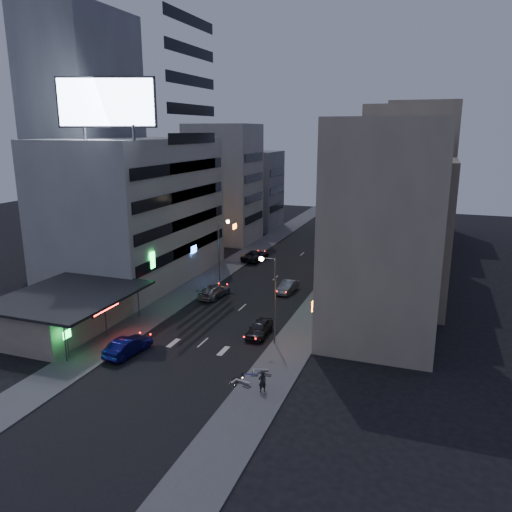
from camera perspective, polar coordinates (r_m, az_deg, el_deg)
The scene contains 29 objects.
ground at distance 43.59m, azimuth -8.44°, elevation -11.78°, with size 180.00×180.00×0.00m, color black.
sidewalk_left at distance 72.29m, azimuth -2.86°, elevation -1.00°, with size 4.00×120.00×0.12m, color #4C4C4F.
sidewalk_right at distance 67.94m, azimuth 9.71°, elevation -2.18°, with size 4.00×120.00×0.12m, color #4C4C4F.
food_court at distance 51.89m, azimuth -21.19°, elevation -5.93°, with size 11.00×13.00×3.88m.
white_building at distance 65.94m, azimuth -13.62°, elevation 5.09°, with size 14.00×24.00×18.00m, color #B0B0AB.
grey_tower at distance 72.92m, azimuth -18.73°, elevation 11.91°, with size 10.00×14.00×34.00m, color gray.
shophouse_near at distance 45.88m, azimuth 14.41°, elevation 2.46°, with size 10.00×11.00×20.00m, color #B0A58A.
shophouse_mid at distance 57.48m, azimuth 15.95°, elevation 2.63°, with size 11.00×12.00×16.00m, color gray.
shophouse_far at distance 69.89m, azimuth 16.53°, elevation 7.06°, with size 10.00×14.00×22.00m, color #B0A58A.
far_left_a at distance 86.97m, azimuth -3.71°, elevation 8.24°, with size 11.00×10.00×20.00m, color #B0B0AB.
far_left_b at distance 99.41m, azimuth -0.94°, elevation 7.56°, with size 12.00×10.00×15.00m, color gray.
far_right_a at distance 84.97m, azimuth 17.44°, elevation 6.80°, with size 11.00×12.00×18.00m, color gray.
far_right_b at distance 98.61m, azimuth 18.28°, elevation 9.43°, with size 12.00×12.00×24.00m, color #B0A58A.
billboard at distance 54.72m, azimuth -16.72°, elevation 16.43°, with size 9.52×3.75×6.20m.
street_lamp_right_near at distance 44.53m, azimuth 1.71°, elevation -3.61°, with size 1.60×0.44×8.02m.
street_lamp_left at distance 63.08m, azimuth -3.95°, elevation 1.70°, with size 1.60×0.44×8.02m.
street_lamp_right_far at distance 76.68m, azimuth 9.68°, elevation 3.77°, with size 1.60×0.44×8.02m.
parked_car_right_near at distance 47.74m, azimuth 0.39°, elevation -8.26°, with size 1.76×4.37×1.49m, color #26252A.
parked_car_right_mid at distance 60.07m, azimuth 3.60°, elevation -3.55°, with size 1.47×4.22×1.39m, color gray.
parked_car_left at distance 74.60m, azimuth -0.07°, elevation 0.06°, with size 2.54×5.51×1.53m, color #2A2A30.
parked_car_right_far at distance 72.02m, azimuth 8.33°, elevation -0.61°, with size 2.14×5.26×1.53m, color #AFB2B8.
road_car_blue at distance 45.33m, azimuth -14.43°, elevation -9.94°, with size 1.67×4.80×1.58m, color navy.
road_car_silver at distance 58.53m, azimuth -4.81°, elevation -4.01°, with size 2.08×5.13×1.49m, color #9FA2A7.
person at distance 37.97m, azimuth 0.73°, elevation -14.15°, with size 0.61×0.40×1.67m, color black.
scooter_black_a at distance 38.73m, azimuth -0.45°, elevation -14.03°, with size 1.77×0.59×1.08m, color black, non-canonical shape.
scooter_silver_a at distance 39.24m, azimuth -0.57°, elevation -13.51°, with size 2.03×0.68×1.24m, color #B0B2B8, non-canonical shape.
scooter_blue at distance 40.57m, azimuth 0.25°, elevation -12.69°, with size 1.68×0.56×1.02m, color navy, non-canonical shape.
scooter_black_b at distance 40.50m, azimuth 1.88°, elevation -12.70°, with size 1.77×0.59×1.08m, color black, non-canonical shape.
scooter_silver_b at distance 41.29m, azimuth 1.45°, elevation -12.10°, with size 1.88×0.63×1.15m, color #93949A, non-canonical shape.
Camera 1 is at (19.05, -34.31, 18.98)m, focal length 35.00 mm.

